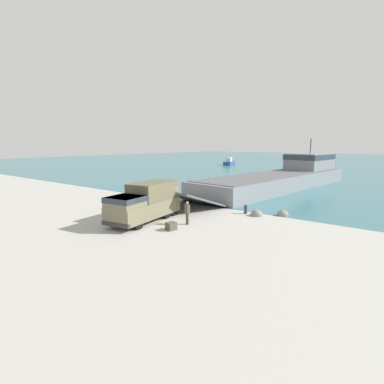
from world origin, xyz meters
The scene contains 13 objects.
ground_plane centered at (0.00, 0.00, 0.00)m, with size 240.00×240.00×0.00m, color #A8A59E.
water_surface centered at (0.00, 93.84, 0.00)m, with size 240.00×180.00×0.01m, color #336B75.
landing_craft centered at (2.02, 22.21, 1.62)m, with size 10.55×36.89×7.00m.
military_truck centered at (0.26, -4.12, 1.54)m, with size 3.49×7.27×3.03m.
soldier_on_ramp centered at (3.65, -2.95, 1.05)m, with size 0.49×0.37×1.81m.
moored_boat_a centered at (-5.49, 61.88, 0.57)m, with size 5.66×7.43×1.73m.
moored_boat_b centered at (-27.60, 56.13, 0.72)m, with size 3.97×7.09×2.18m.
mooring_bollard centered at (5.54, 3.03, 0.45)m, with size 0.32×0.32×0.83m.
cargo_crate centered at (3.67, -4.86, 0.29)m, with size 0.57×0.69×0.57m, color #4C4738.
shoreline_rock_a centered at (8.43, 4.38, 0.00)m, with size 1.01×1.01×1.01m, color gray.
shoreline_rock_b centered at (6.67, 2.93, 0.00)m, with size 1.08×1.08×1.08m, color gray.
shoreline_rock_c centered at (-9.19, 3.98, 0.00)m, with size 0.97×0.97×0.97m, color gray.
shoreline_rock_d centered at (-5.90, 4.13, 0.00)m, with size 0.86×0.86×0.86m, color gray.
Camera 1 is at (17.68, -20.54, 6.19)m, focal length 28.00 mm.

